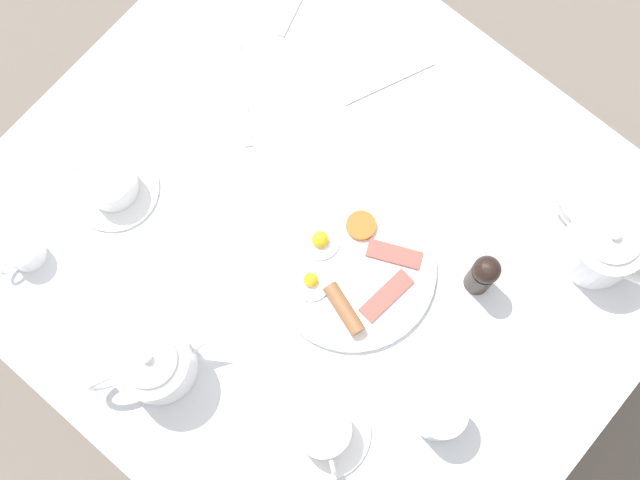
# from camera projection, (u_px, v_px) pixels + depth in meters

# --- Properties ---
(ground_plane) EXTENTS (8.00, 8.00, 0.00)m
(ground_plane) POSITION_uv_depth(u_px,v_px,m) (320.00, 313.00, 2.20)
(ground_plane) COLOR #70665B
(table) EXTENTS (0.98, 1.10, 0.71)m
(table) POSITION_uv_depth(u_px,v_px,m) (320.00, 252.00, 1.57)
(table) COLOR silver
(table) RESTS_ON ground_plane
(breakfast_plate) EXTENTS (0.28, 0.28, 0.04)m
(breakfast_plate) POSITION_uv_depth(u_px,v_px,m) (350.00, 269.00, 1.49)
(breakfast_plate) COLOR white
(breakfast_plate) RESTS_ON table
(teapot_near) EXTENTS (0.13, 0.22, 0.13)m
(teapot_near) POSITION_uv_depth(u_px,v_px,m) (602.00, 245.00, 1.45)
(teapot_near) COLOR white
(teapot_near) RESTS_ON table
(teapot_far) EXTENTS (0.20, 0.13, 0.13)m
(teapot_far) POSITION_uv_depth(u_px,v_px,m) (153.00, 363.00, 1.40)
(teapot_far) COLOR white
(teapot_far) RESTS_ON table
(teacup_with_saucer_left) EXTENTS (0.16, 0.16, 0.07)m
(teacup_with_saucer_left) POSITION_uv_depth(u_px,v_px,m) (323.00, 431.00, 1.40)
(teacup_with_saucer_left) COLOR white
(teacup_with_saucer_left) RESTS_ON table
(teacup_with_saucer_right) EXTENTS (0.16, 0.16, 0.07)m
(teacup_with_saucer_right) POSITION_uv_depth(u_px,v_px,m) (110.00, 184.00, 1.51)
(teacup_with_saucer_right) COLOR white
(teacup_with_saucer_right) RESTS_ON table
(water_glass_tall) EXTENTS (0.08, 0.08, 0.09)m
(water_glass_tall) POSITION_uv_depth(u_px,v_px,m) (439.00, 415.00, 1.39)
(water_glass_tall) COLOR white
(water_glass_tall) RESTS_ON table
(creamer_jug) EXTENTS (0.08, 0.06, 0.05)m
(creamer_jug) POSITION_uv_depth(u_px,v_px,m) (23.00, 252.00, 1.48)
(creamer_jug) COLOR white
(creamer_jug) RESTS_ON table
(pepper_grinder) EXTENTS (0.05, 0.05, 0.12)m
(pepper_grinder) POSITION_uv_depth(u_px,v_px,m) (483.00, 274.00, 1.43)
(pepper_grinder) COLOR black
(pepper_grinder) RESTS_ON table
(knife_by_plate) EXTENTS (0.15, 0.17, 0.00)m
(knife_by_plate) POSITION_uv_depth(u_px,v_px,m) (242.00, 90.00, 1.58)
(knife_by_plate) COLOR silver
(knife_by_plate) RESTS_ON table
(fork_spare) EXTENTS (0.17, 0.08, 0.00)m
(fork_spare) POSITION_uv_depth(u_px,v_px,m) (388.00, 81.00, 1.58)
(fork_spare) COLOR silver
(fork_spare) RESTS_ON table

